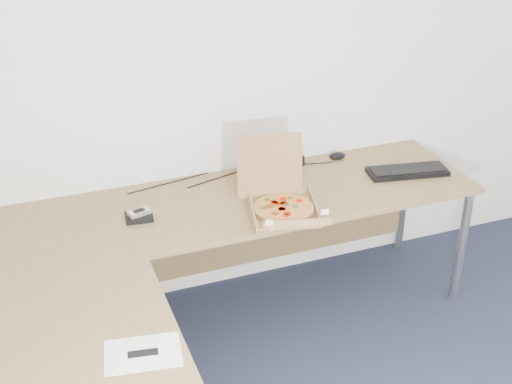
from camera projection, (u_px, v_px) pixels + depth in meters
name	position (u px, v px, depth m)	size (l,w,h in m)	color
desk	(202.00, 260.00, 2.99)	(2.50, 2.20, 0.73)	olive
pizza_box	(282.00, 204.00, 3.30)	(0.33, 0.38, 0.33)	#AF7E4C
drinking_glass	(269.00, 171.00, 3.60)	(0.06, 0.06, 0.11)	white
keyboard	(407.00, 171.00, 3.69)	(0.43, 0.15, 0.03)	black
mouse	(337.00, 156.00, 3.86)	(0.10, 0.07, 0.04)	black
wallet	(139.00, 217.00, 3.25)	(0.13, 0.11, 0.02)	black
phone	(139.00, 212.00, 3.24)	(0.11, 0.06, 0.02)	#B2B5BA
paper_sheet	(143.00, 353.00, 2.40)	(0.27, 0.19, 0.00)	white
dome_speaker	(299.00, 158.00, 3.79)	(0.08, 0.08, 0.07)	black
cable_bundle	(228.00, 175.00, 3.67)	(0.56, 0.04, 0.01)	black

